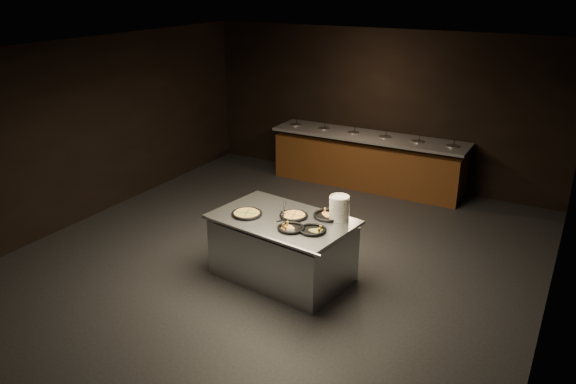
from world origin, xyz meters
The scene contains 11 objects.
room centered at (0.00, 0.00, 1.45)m, with size 7.02×8.02×2.92m.
salad_bar centered at (0.00, 3.56, 0.44)m, with size 3.70×0.83×1.18m.
serving_counter centered at (0.32, -0.26, 0.41)m, with size 1.94×1.40×0.86m.
plate_stack centered at (0.98, 0.05, 1.02)m, with size 0.25×0.25×0.32m, color silver.
pan_veggie_whole centered at (-0.14, -0.40, 0.88)m, with size 0.40×0.40×0.04m.
pan_cheese_whole centered at (0.43, -0.16, 0.88)m, with size 0.37×0.37×0.04m.
pan_cheese_slices_a centered at (0.83, 0.06, 0.88)m, with size 0.40×0.40×0.04m.
pan_cheese_slices_b centered at (0.59, -0.51, 0.88)m, with size 0.34×0.34×0.04m.
pan_veggie_slices centered at (0.84, -0.43, 0.88)m, with size 0.35×0.35×0.04m.
server_left centered at (0.28, -0.15, 0.94)m, with size 0.22×0.33×0.18m.
server_right centered at (0.51, -0.56, 0.94)m, with size 0.32×0.18×0.16m.
Camera 1 is at (3.61, -6.03, 3.79)m, focal length 35.00 mm.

